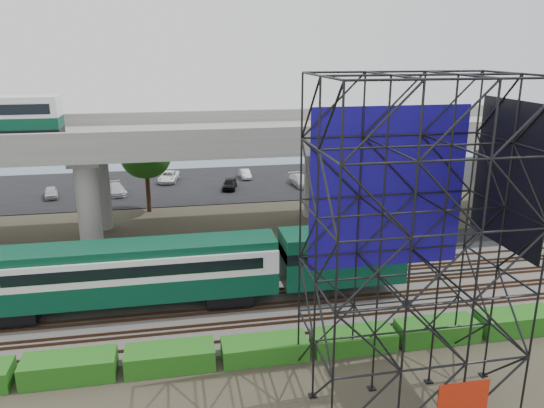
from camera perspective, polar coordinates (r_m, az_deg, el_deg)
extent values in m
plane|color=#474233|center=(33.36, -3.83, -12.37)|extent=(140.00, 140.00, 0.00)
cube|color=slate|center=(35.07, -4.24, -10.67)|extent=(90.00, 12.00, 0.20)
cube|color=black|center=(42.80, -5.55, -5.59)|extent=(90.00, 5.00, 0.08)
cube|color=black|center=(65.13, -7.48, 2.12)|extent=(90.00, 18.00, 0.08)
cube|color=#475C75|center=(86.60, -8.37, 5.67)|extent=(140.00, 40.00, 0.03)
cube|color=#472D1E|center=(30.88, -3.21, -14.33)|extent=(90.00, 0.08, 0.16)
cube|color=#472D1E|center=(32.12, -3.56, -13.02)|extent=(90.00, 0.08, 0.16)
cube|color=#472D1E|center=(32.60, -3.68, -12.55)|extent=(90.00, 0.08, 0.16)
cube|color=#472D1E|center=(33.86, -3.99, -11.37)|extent=(90.00, 0.08, 0.16)
cube|color=#472D1E|center=(34.35, -4.11, -10.94)|extent=(90.00, 0.08, 0.16)
cube|color=#472D1E|center=(35.63, -4.38, -9.89)|extent=(90.00, 0.08, 0.16)
cube|color=#472D1E|center=(36.13, -4.48, -9.50)|extent=(90.00, 0.08, 0.16)
cube|color=#472D1E|center=(37.42, -4.73, -8.54)|extent=(90.00, 0.08, 0.16)
cube|color=#472D1E|center=(37.93, -4.82, -8.19)|extent=(90.00, 0.08, 0.16)
cube|color=#472D1E|center=(39.24, -5.05, -7.32)|extent=(90.00, 0.08, 0.16)
cube|color=black|center=(36.01, -26.06, -10.41)|extent=(3.00, 2.20, 0.90)
cube|color=black|center=(34.73, -4.66, -9.65)|extent=(3.00, 2.20, 0.90)
cube|color=#083D29|center=(34.28, -15.69, -8.49)|extent=(19.00, 3.00, 1.40)
cube|color=silver|center=(33.71, -15.88, -6.26)|extent=(19.00, 3.00, 1.50)
cube|color=#083D29|center=(33.35, -16.02, -4.67)|extent=(19.00, 2.60, 0.50)
cube|color=black|center=(33.60, -14.19, -6.11)|extent=(15.00, 3.06, 0.70)
cube|color=#083D29|center=(35.31, 7.50, -5.47)|extent=(8.00, 3.00, 3.40)
cube|color=#9E9B93|center=(45.77, -6.50, 7.00)|extent=(80.00, 12.00, 1.20)
cube|color=#9E9B93|center=(39.92, -5.91, 7.29)|extent=(80.00, 0.50, 1.10)
cube|color=#9E9B93|center=(51.28, -7.04, 9.30)|extent=(80.00, 0.50, 1.10)
cylinder|color=#9E9B93|center=(43.78, -19.09, -0.45)|extent=(1.80, 1.80, 8.00)
cylinder|color=#9E9B93|center=(50.47, -18.03, 1.84)|extent=(1.80, 1.80, 8.00)
cube|color=#9E9B93|center=(46.30, -18.94, 5.19)|extent=(2.40, 9.00, 0.60)
cylinder|color=#9E9B93|center=(45.25, 6.77, 0.91)|extent=(1.80, 1.80, 8.00)
cylinder|color=#9E9B93|center=(51.74, 4.48, 2.96)|extent=(1.80, 1.80, 8.00)
cube|color=#9E9B93|center=(47.69, 5.68, 6.31)|extent=(2.40, 9.00, 0.60)
cylinder|color=#9E9B93|center=(53.37, 25.57, 1.79)|extent=(1.80, 1.80, 8.00)
cylinder|color=#9E9B93|center=(58.98, 21.66, 3.52)|extent=(1.80, 1.80, 8.00)
cube|color=#9E9B93|center=(55.45, 23.96, 6.41)|extent=(2.40, 9.00, 0.60)
cube|color=#160B83|center=(27.12, 12.37, 1.60)|extent=(8.10, 0.08, 8.25)
cube|color=black|center=(26.43, 24.25, 2.81)|extent=(0.06, 5.40, 6.75)
cube|color=red|center=(26.18, 19.86, -19.03)|extent=(2.40, 0.08, 1.60)
cube|color=black|center=(28.46, 13.64, -18.38)|extent=(9.36, 6.36, 0.08)
cube|color=#145312|center=(29.76, -20.96, -16.10)|extent=(4.60, 1.80, 1.20)
cube|color=#145312|center=(29.22, -10.90, -15.91)|extent=(4.60, 1.80, 1.15)
cube|color=#145312|center=(29.55, -0.80, -15.32)|extent=(4.60, 1.80, 1.03)
cube|color=#145312|center=(30.67, 8.73, -14.25)|extent=(4.60, 1.80, 1.01)
cube|color=#145312|center=(32.51, 17.31, -12.86)|extent=(4.60, 1.80, 1.12)
cube|color=#145312|center=(34.97, 24.73, -11.43)|extent=(4.60, 1.80, 1.20)
cylinder|color=#382314|center=(47.02, 11.37, -0.74)|extent=(0.44, 0.44, 4.80)
ellipsoid|color=#145312|center=(46.18, 11.59, 3.05)|extent=(4.94, 4.94, 4.18)
cylinder|color=#382314|center=(54.84, -13.20, 1.63)|extent=(0.44, 0.44, 4.80)
ellipsoid|color=#145312|center=(54.13, -13.42, 4.90)|extent=(4.94, 4.94, 4.18)
imported|color=black|center=(41.68, -14.14, -5.46)|extent=(5.87, 3.41, 1.54)
imported|color=silver|center=(63.46, -22.68, 1.16)|extent=(2.06, 3.63, 1.16)
imported|color=#B1B5B9|center=(67.67, -19.40, 2.44)|extent=(2.20, 3.97, 1.24)
imported|color=silver|center=(62.33, -16.37, 1.54)|extent=(2.69, 4.47, 1.21)
imported|color=white|center=(66.84, -11.05, 2.92)|extent=(2.95, 4.83, 1.25)
imported|color=black|center=(62.29, -4.58, 2.19)|extent=(2.24, 3.93, 1.26)
imported|color=#B3B4BB|center=(67.42, -2.92, 3.25)|extent=(1.34, 3.37, 1.09)
imported|color=silver|center=(63.71, 3.07, 2.56)|extent=(2.43, 4.70, 1.30)
imported|color=#94959B|center=(69.98, 6.83, 3.65)|extent=(2.30, 4.11, 1.08)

